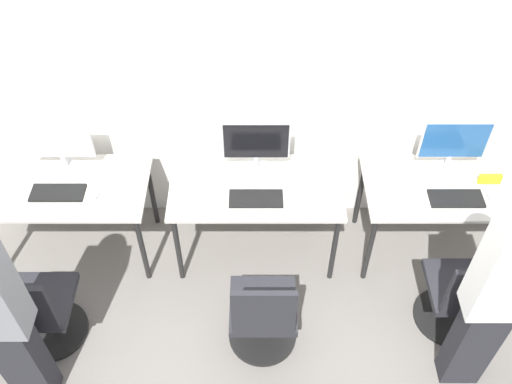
# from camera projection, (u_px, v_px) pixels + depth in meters

# --- Properties ---
(ground_plane) EXTENTS (20.00, 20.00, 0.00)m
(ground_plane) POSITION_uv_depth(u_px,v_px,m) (256.00, 282.00, 4.37)
(ground_plane) COLOR slate
(wall_back) EXTENTS (12.00, 0.05, 2.80)m
(wall_back) POSITION_uv_depth(u_px,v_px,m) (256.00, 70.00, 3.88)
(wall_back) COLOR silver
(wall_back) RESTS_ON ground_plane
(desk_left) EXTENTS (1.24, 0.66, 0.72)m
(desk_left) POSITION_uv_depth(u_px,v_px,m) (63.00, 193.00, 4.12)
(desk_left) COLOR #BCB7AD
(desk_left) RESTS_ON ground_plane
(monitor_left) EXTENTS (0.48, 0.18, 0.43)m
(monitor_left) POSITION_uv_depth(u_px,v_px,m) (58.00, 143.00, 4.02)
(monitor_left) COLOR #B2B2B7
(monitor_left) RESTS_ON desk_left
(keyboard_left) EXTENTS (0.38, 0.16, 0.02)m
(keyboard_left) POSITION_uv_depth(u_px,v_px,m) (58.00, 193.00, 4.01)
(keyboard_left) COLOR black
(keyboard_left) RESTS_ON desk_left
(mouse_left) EXTENTS (0.06, 0.09, 0.03)m
(mouse_left) POSITION_uv_depth(u_px,v_px,m) (95.00, 194.00, 3.99)
(mouse_left) COLOR silver
(mouse_left) RESTS_ON desk_left
(office_chair_left) EXTENTS (0.48, 0.48, 0.87)m
(office_chair_left) POSITION_uv_depth(u_px,v_px,m) (40.00, 313.00, 3.79)
(office_chair_left) COLOR black
(office_chair_left) RESTS_ON ground_plane
(desk_center) EXTENTS (1.24, 0.66, 0.72)m
(desk_center) POSITION_uv_depth(u_px,v_px,m) (256.00, 193.00, 4.12)
(desk_center) COLOR #BCB7AD
(desk_center) RESTS_ON ground_plane
(monitor_center) EXTENTS (0.48, 0.18, 0.43)m
(monitor_center) POSITION_uv_depth(u_px,v_px,m) (256.00, 144.00, 4.01)
(monitor_center) COLOR #B2B2B7
(monitor_center) RESTS_ON desk_center
(keyboard_center) EXTENTS (0.38, 0.16, 0.02)m
(keyboard_center) POSITION_uv_depth(u_px,v_px,m) (256.00, 199.00, 3.97)
(keyboard_center) COLOR black
(keyboard_center) RESTS_ON desk_center
(mouse_center) EXTENTS (0.06, 0.09, 0.03)m
(mouse_center) POSITION_uv_depth(u_px,v_px,m) (295.00, 198.00, 3.96)
(mouse_center) COLOR silver
(mouse_center) RESTS_ON desk_center
(office_chair_center) EXTENTS (0.48, 0.48, 0.87)m
(office_chair_center) POSITION_uv_depth(u_px,v_px,m) (263.00, 317.00, 3.77)
(office_chair_center) COLOR black
(office_chair_center) RESTS_ON ground_plane
(desk_right) EXTENTS (1.24, 0.66, 0.72)m
(desk_right) POSITION_uv_depth(u_px,v_px,m) (449.00, 194.00, 4.12)
(desk_right) COLOR #BCB7AD
(desk_right) RESTS_ON ground_plane
(monitor_right) EXTENTS (0.48, 0.18, 0.43)m
(monitor_right) POSITION_uv_depth(u_px,v_px,m) (454.00, 144.00, 4.02)
(monitor_right) COLOR #B2B2B7
(monitor_right) RESTS_ON desk_right
(keyboard_right) EXTENTS (0.38, 0.16, 0.02)m
(keyboard_right) POSITION_uv_depth(u_px,v_px,m) (456.00, 199.00, 3.97)
(keyboard_right) COLOR black
(keyboard_right) RESTS_ON desk_right
(mouse_right) EXTENTS (0.06, 0.09, 0.03)m
(mouse_right) POSITION_uv_depth(u_px,v_px,m) (492.00, 197.00, 3.97)
(mouse_right) COLOR silver
(mouse_right) RESTS_ON desk_right
(office_chair_right) EXTENTS (0.48, 0.48, 0.87)m
(office_chair_right) POSITION_uv_depth(u_px,v_px,m) (460.00, 298.00, 3.87)
(office_chair_right) COLOR black
(office_chair_right) RESTS_ON ground_plane
(person_right) EXTENTS (0.36, 0.23, 1.78)m
(person_right) POSITION_uv_depth(u_px,v_px,m) (501.00, 292.00, 3.15)
(person_right) COLOR #232328
(person_right) RESTS_ON ground_plane
(placard_right) EXTENTS (0.16, 0.03, 0.08)m
(placard_right) POSITION_uv_depth(u_px,v_px,m) (490.00, 179.00, 4.06)
(placard_right) COLOR yellow
(placard_right) RESTS_ON desk_right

